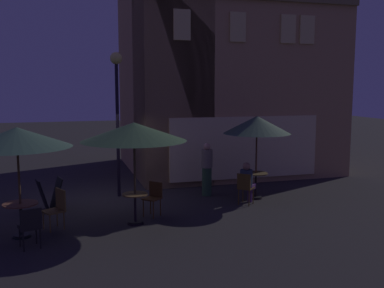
# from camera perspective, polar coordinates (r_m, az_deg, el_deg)

# --- Properties ---
(ground_plane) EXTENTS (60.00, 60.00, 0.00)m
(ground_plane) POSITION_cam_1_polar(r_m,az_deg,el_deg) (13.16, -11.79, -7.29)
(ground_plane) COLOR #292627
(cafe_building) EXTENTS (7.60, 6.39, 7.14)m
(cafe_building) POSITION_cam_1_polar(r_m,az_deg,el_deg) (16.57, 1.58, 8.35)
(cafe_building) COLOR tan
(cafe_building) RESTS_ON ground
(street_lamp_near_corner) EXTENTS (0.36, 0.36, 4.31)m
(street_lamp_near_corner) POSITION_cam_1_polar(r_m,az_deg,el_deg) (13.27, -9.68, 6.66)
(street_lamp_near_corner) COLOR black
(street_lamp_near_corner) RESTS_ON ground
(menu_sandwich_board) EXTENTS (0.74, 0.68, 0.85)m
(menu_sandwich_board) POSITION_cam_1_polar(r_m,az_deg,el_deg) (12.52, -17.94, -6.20)
(menu_sandwich_board) COLOR black
(menu_sandwich_board) RESTS_ON ground
(cafe_table_0) EXTENTS (0.75, 0.75, 0.77)m
(cafe_table_0) POSITION_cam_1_polar(r_m,az_deg,el_deg) (10.54, -21.25, -8.20)
(cafe_table_0) COLOR black
(cafe_table_0) RESTS_ON ground
(cafe_table_1) EXTENTS (0.70, 0.70, 0.77)m
(cafe_table_1) POSITION_cam_1_polar(r_m,az_deg,el_deg) (13.25, 8.25, -4.65)
(cafe_table_1) COLOR black
(cafe_table_1) RESTS_ON ground
(cafe_table_2) EXTENTS (0.62, 0.62, 0.75)m
(cafe_table_2) POSITION_cam_1_polar(r_m,az_deg,el_deg) (10.87, -7.35, -7.64)
(cafe_table_2) COLOR black
(cafe_table_2) RESTS_ON ground
(patio_umbrella_0) EXTENTS (2.34, 2.34, 2.45)m
(patio_umbrella_0) POSITION_cam_1_polar(r_m,az_deg,el_deg) (10.23, -21.69, 0.75)
(patio_umbrella_0) COLOR black
(patio_umbrella_0) RESTS_ON ground
(patio_umbrella_1) EXTENTS (1.97, 1.97, 2.46)m
(patio_umbrella_1) POSITION_cam_1_polar(r_m,az_deg,el_deg) (13.01, 8.38, 2.43)
(patio_umbrella_1) COLOR black
(patio_umbrella_1) RESTS_ON ground
(patio_umbrella_2) EXTENTS (2.52, 2.52, 2.47)m
(patio_umbrella_2) POSITION_cam_1_polar(r_m,az_deg,el_deg) (10.55, -7.51, 1.54)
(patio_umbrella_2) COLOR black
(patio_umbrella_2) RESTS_ON ground
(cafe_chair_0) EXTENTS (0.52, 0.52, 0.87)m
(cafe_chair_0) POSITION_cam_1_polar(r_m,az_deg,el_deg) (9.74, -20.16, -9.73)
(cafe_chair_0) COLOR black
(cafe_chair_0) RESTS_ON ground
(cafe_chair_1) EXTENTS (0.58, 0.58, 0.93)m
(cafe_chair_1) POSITION_cam_1_polar(r_m,az_deg,el_deg) (10.88, -17.03, -7.65)
(cafe_chair_1) COLOR brown
(cafe_chair_1) RESTS_ON ground
(cafe_chair_2) EXTENTS (0.56, 0.56, 0.91)m
(cafe_chair_2) POSITION_cam_1_polar(r_m,az_deg,el_deg) (12.49, 6.85, -5.38)
(cafe_chair_2) COLOR #533B17
(cafe_chair_2) RESTS_ON ground
(cafe_chair_3) EXTENTS (0.55, 0.55, 0.87)m
(cafe_chair_3) POSITION_cam_1_polar(r_m,az_deg,el_deg) (11.46, -4.97, -6.63)
(cafe_chair_3) COLOR #523115
(cafe_chair_3) RESTS_ON ground
(patron_seated_0) EXTENTS (0.53, 0.53, 1.20)m
(patron_seated_0) POSITION_cam_1_polar(r_m,az_deg,el_deg) (12.58, 7.10, -4.66)
(patron_seated_0) COLOR #542E62
(patron_seated_0) RESTS_ON ground
(patron_standing_1) EXTENTS (0.34, 0.34, 1.61)m
(patron_standing_1) POSITION_cam_1_polar(r_m,az_deg,el_deg) (13.43, 1.93, -3.29)
(patron_standing_1) COLOR #2F5033
(patron_standing_1) RESTS_ON ground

